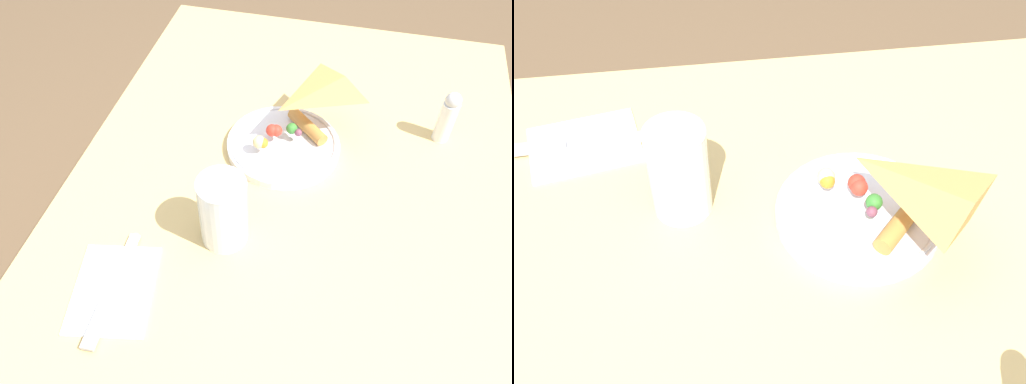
{
  "view_description": "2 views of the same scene",
  "coord_description": "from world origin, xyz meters",
  "views": [
    {
      "loc": [
        -0.56,
        -0.07,
        1.4
      ],
      "look_at": [
        -0.04,
        0.06,
        0.77
      ],
      "focal_mm": 35.0,
      "sensor_mm": 36.0,
      "label": 1
    },
    {
      "loc": [
        -0.08,
        -0.48,
        1.36
      ],
      "look_at": [
        -0.01,
        0.04,
        0.8
      ],
      "focal_mm": 45.0,
      "sensor_mm": 36.0,
      "label": 2
    }
  ],
  "objects": [
    {
      "name": "napkin_folded",
      "position": [
        -0.25,
        0.22,
        0.74
      ],
      "size": [
        0.17,
        0.14,
        0.0
      ],
      "rotation": [
        0.0,
        0.0,
        0.19
      ],
      "color": "white",
      "rests_on": "dining_table"
    },
    {
      "name": "plate_pizza",
      "position": [
        0.1,
        0.04,
        0.76
      ],
      "size": [
        0.21,
        0.21,
        0.06
      ],
      "color": "white",
      "rests_on": "dining_table"
    },
    {
      "name": "dining_table",
      "position": [
        0.0,
        0.0,
        0.63
      ],
      "size": [
        1.13,
        0.8,
        0.74
      ],
      "color": "#DBB770",
      "rests_on": "ground_plane"
    },
    {
      "name": "milk_glass",
      "position": [
        -0.11,
        0.09,
        0.8
      ],
      "size": [
        0.08,
        0.08,
        0.13
      ],
      "color": "white",
      "rests_on": "dining_table"
    },
    {
      "name": "butter_knife",
      "position": [
        -0.26,
        0.22,
        0.75
      ],
      "size": [
        0.2,
        0.03,
        0.01
      ],
      "rotation": [
        0.0,
        0.0,
        0.05
      ],
      "color": "#B2B2B7",
      "rests_on": "napkin_folded"
    },
    {
      "name": "ground_plane",
      "position": [
        0.0,
        0.0,
        0.0
      ],
      "size": [
        6.0,
        6.0,
        0.0
      ],
      "primitive_type": "plane",
      "color": "brown"
    },
    {
      "name": "salt_shaker",
      "position": [
        0.21,
        -0.25,
        0.79
      ],
      "size": [
        0.03,
        0.03,
        0.11
      ],
      "color": "white",
      "rests_on": "dining_table"
    }
  ]
}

